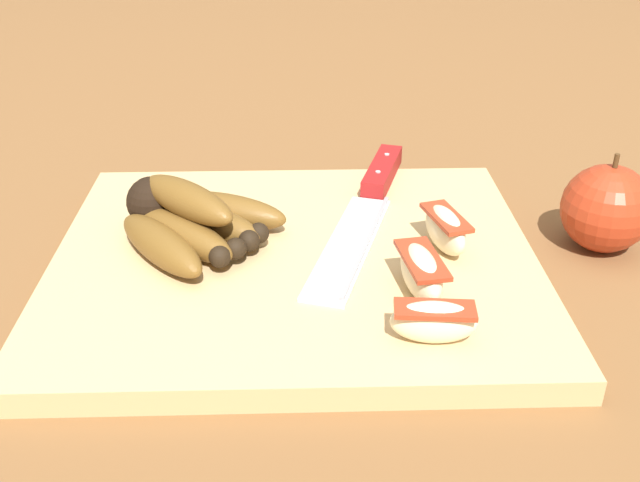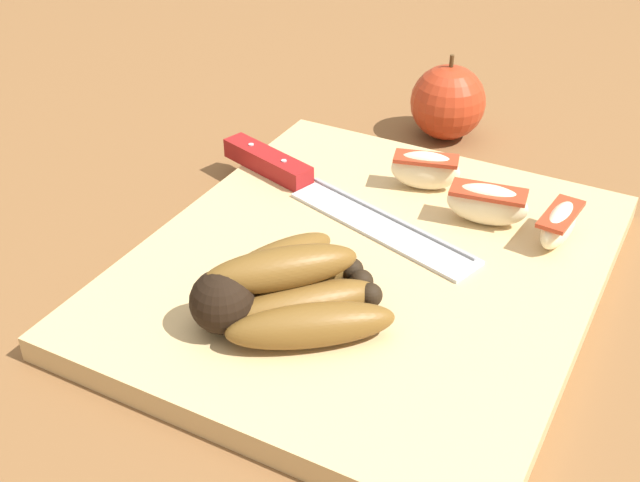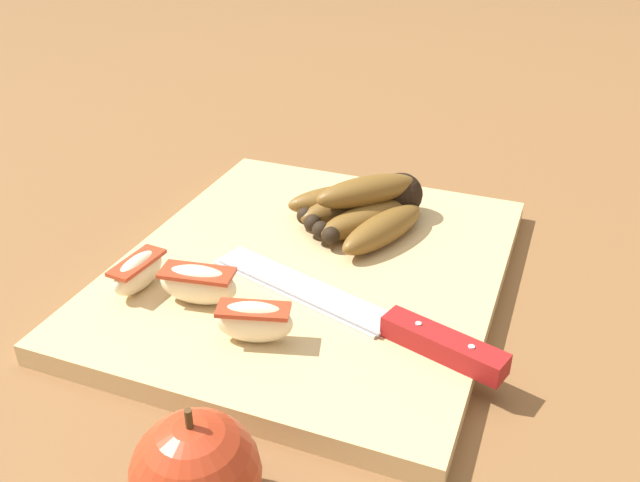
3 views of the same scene
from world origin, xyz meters
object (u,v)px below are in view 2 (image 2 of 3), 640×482
apple_wedge_middle (559,224)px  apple_wedge_far (425,170)px  banana_bunch (281,290)px  whole_apple (448,102)px  chefs_knife (304,182)px  apple_wedge_near (487,203)px

apple_wedge_middle → apple_wedge_far: 0.13m
banana_bunch → apple_wedge_middle: 0.23m
whole_apple → apple_wedge_middle: bearing=42.2°
whole_apple → apple_wedge_far: bearing=13.1°
banana_bunch → chefs_knife: size_ratio=0.55×
apple_wedge_near → whole_apple: whole_apple is taller
banana_bunch → apple_wedge_far: banana_bunch is taller
apple_wedge_near → apple_wedge_middle: 0.06m
chefs_knife → apple_wedge_far: bearing=118.5°
banana_bunch → apple_wedge_near: (-0.18, 0.09, -0.00)m
banana_bunch → whole_apple: whole_apple is taller
apple_wedge_far → apple_wedge_middle: bearing=76.6°
chefs_knife → apple_wedge_far: size_ratio=4.29×
apple_wedge_near → chefs_knife: bearing=-82.6°
chefs_knife → apple_wedge_middle: apple_wedge_middle is taller
banana_bunch → apple_wedge_far: (-0.21, 0.02, -0.00)m
banana_bunch → whole_apple: (-0.36, -0.01, -0.00)m
apple_wedge_middle → whole_apple: 0.24m
apple_wedge_middle → banana_bunch: bearing=-39.1°
apple_wedge_near → apple_wedge_middle: bearing=89.8°
apple_wedge_middle → apple_wedge_far: bearing=-103.4°
chefs_knife → apple_wedge_far: 0.11m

